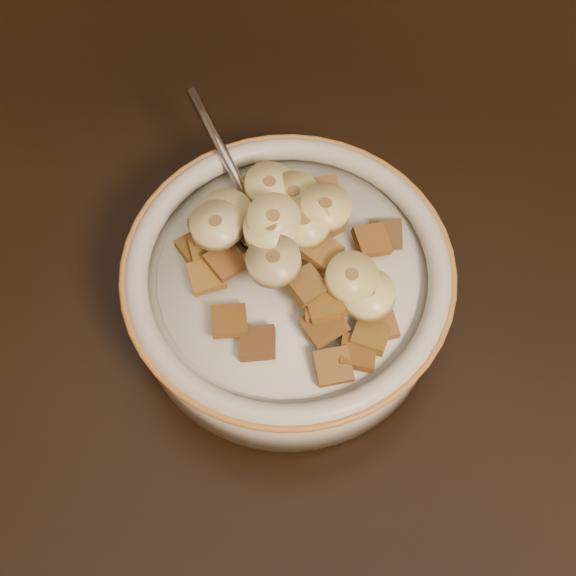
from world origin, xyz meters
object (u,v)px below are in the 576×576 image
(chair, at_px, (487,11))
(cereal_bowl, at_px, (288,293))
(spoon, at_px, (265,233))
(table, at_px, (557,438))

(chair, bearing_deg, cereal_bowl, -112.77)
(chair, distance_m, spoon, 0.60)
(table, height_order, spoon, spoon)
(table, height_order, cereal_bowl, cereal_bowl)
(spoon, bearing_deg, chair, -144.82)
(chair, relative_size, spoon, 23.13)
(table, relative_size, cereal_bowl, 7.33)
(cereal_bowl, relative_size, spoon, 4.17)
(chair, distance_m, cereal_bowl, 0.60)
(table, xyz_separation_m, spoon, (-0.21, 0.04, 0.07))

